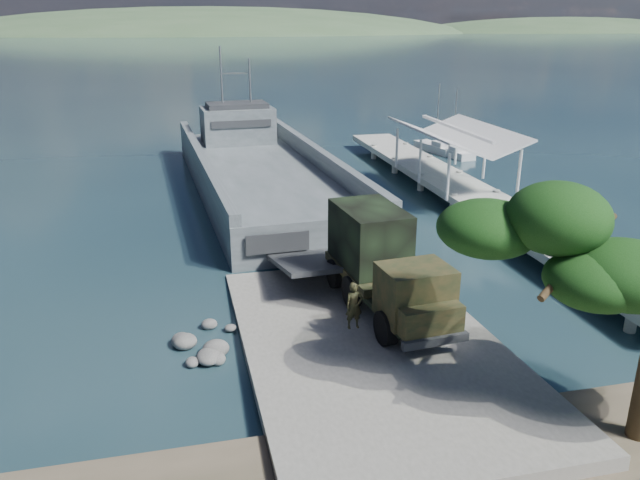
{
  "coord_description": "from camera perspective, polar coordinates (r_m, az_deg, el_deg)",
  "views": [
    {
      "loc": [
        -7.02,
        -22.3,
        12.71
      ],
      "look_at": [
        -0.42,
        6.0,
        2.36
      ],
      "focal_mm": 35.0,
      "sensor_mm": 36.0,
      "label": 1
    }
  ],
  "objects": [
    {
      "name": "pier",
      "position": [
        47.02,
        12.56,
        5.46
      ],
      "size": [
        6.4,
        44.0,
        6.1
      ],
      "color": "gray",
      "rests_on": "ground"
    },
    {
      "name": "ground",
      "position": [
        26.61,
        3.87,
        -8.99
      ],
      "size": [
        1400.0,
        1400.0,
        0.0
      ],
      "primitive_type": "plane",
      "color": "#1B3642",
      "rests_on": "ground"
    },
    {
      "name": "sailboat_far",
      "position": [
        64.69,
        10.61,
        8.27
      ],
      "size": [
        2.75,
        5.91,
        6.93
      ],
      "rotation": [
        0.0,
        0.0,
        0.2
      ],
      "color": "silver",
      "rests_on": "ground"
    },
    {
      "name": "military_truck",
      "position": [
        27.48,
        5.79,
        -2.14
      ],
      "size": [
        3.65,
        9.24,
        4.18
      ],
      "rotation": [
        0.0,
        0.0,
        0.09
      ],
      "color": "black",
      "rests_on": "boat_ramp"
    },
    {
      "name": "distant_headlands",
      "position": [
        585.22,
        -7.92,
        18.18
      ],
      "size": [
        1000.0,
        240.0,
        48.0
      ],
      "primitive_type": null,
      "color": "#3A5736",
      "rests_on": "ground"
    },
    {
      "name": "shoreline_rocks",
      "position": [
        26.12,
        -9.8,
        -9.84
      ],
      "size": [
        3.2,
        5.6,
        0.9
      ],
      "primitive_type": null,
      "color": "#555553",
      "rests_on": "ground"
    },
    {
      "name": "boat_ramp",
      "position": [
        25.65,
        4.54,
        -9.53
      ],
      "size": [
        10.0,
        18.0,
        0.5
      ],
      "primitive_type": "cube",
      "color": "slate",
      "rests_on": "ground"
    },
    {
      "name": "landing_craft",
      "position": [
        48.8,
        -5.33,
        5.53
      ],
      "size": [
        11.47,
        38.38,
        11.27
      ],
      "rotation": [
        0.0,
        0.0,
        0.06
      ],
      "color": "#4A5457",
      "rests_on": "ground"
    },
    {
      "name": "soldier",
      "position": [
        25.28,
        3.12,
        -6.83
      ],
      "size": [
        0.74,
        0.51,
        1.95
      ],
      "primitive_type": "imported",
      "rotation": [
        0.0,
        0.0,
        0.06
      ],
      "color": "black",
      "rests_on": "boat_ramp"
    },
    {
      "name": "sailboat_near",
      "position": [
        62.94,
        12.11,
        7.85
      ],
      "size": [
        2.41,
        5.65,
        6.67
      ],
      "rotation": [
        0.0,
        0.0,
        0.15
      ],
      "color": "silver",
      "rests_on": "ground"
    }
  ]
}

